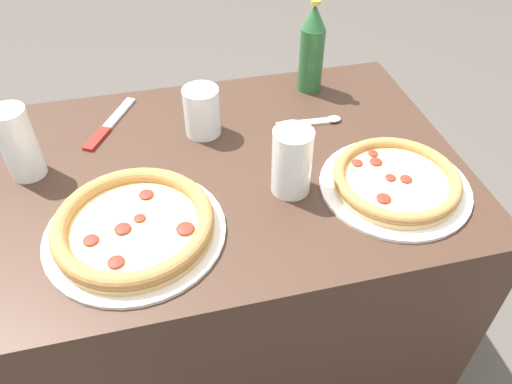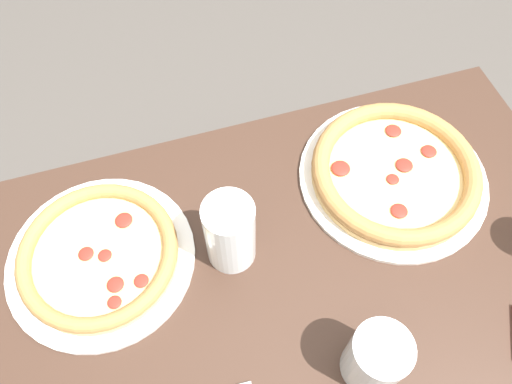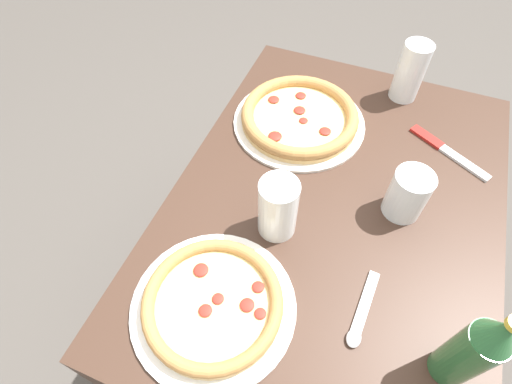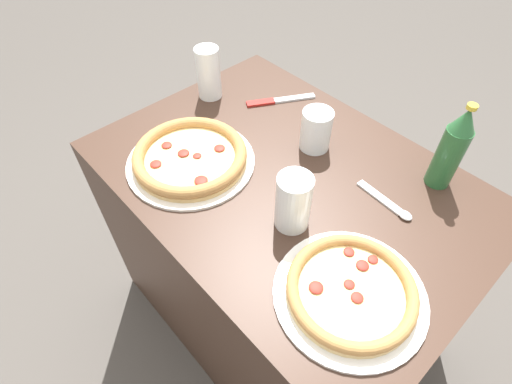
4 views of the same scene
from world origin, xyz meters
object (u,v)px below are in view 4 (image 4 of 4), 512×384
glass_orange_juice (316,132)px  spoon (390,205)px  pizza_salami (351,291)px  glass_red_wine (209,76)px  pizza_margherita (190,157)px  beer_bottle (452,149)px  knife (278,101)px  glass_mango_juice (293,203)px

glass_orange_juice → spoon: (0.27, -0.03, -0.05)m
pizza_salami → glass_red_wine: glass_red_wine is taller
pizza_salami → pizza_margherita: bearing=-179.5°
glass_orange_juice → beer_bottle: (0.30, 0.13, 0.06)m
pizza_salami → knife: pizza_salami is taller
knife → glass_mango_juice: bearing=-40.8°
glass_orange_juice → spoon: size_ratio=0.72×
pizza_margherita → glass_orange_juice: size_ratio=2.97×
glass_red_wine → spoon: size_ratio=1.00×
pizza_margherita → glass_orange_juice: bearing=58.9°
glass_mango_juice → pizza_salami: bearing=-13.1°
glass_orange_juice → knife: (-0.22, 0.07, -0.05)m
glass_red_wine → spoon: 0.66m
beer_bottle → spoon: bearing=-101.9°
beer_bottle → spoon: beer_bottle is taller
spoon → glass_red_wine: bearing=-177.1°
pizza_margherita → pizza_salami: 0.53m
pizza_salami → knife: size_ratio=1.53×
glass_red_wine → knife: (0.17, 0.13, -0.07)m
glass_mango_juice → spoon: 0.25m
pizza_salami → beer_bottle: (-0.05, 0.41, 0.09)m
glass_orange_juice → glass_mango_juice: bearing=-59.1°
glass_mango_juice → spoon: bearing=59.0°
pizza_margherita → spoon: size_ratio=2.13×
pizza_salami → glass_orange_juice: bearing=140.9°
glass_orange_juice → glass_mango_juice: (0.14, -0.24, 0.02)m
beer_bottle → spoon: 0.19m
beer_bottle → knife: beer_bottle is taller
pizza_margherita → pizza_salami: (0.53, 0.00, -0.00)m
knife → beer_bottle: bearing=6.1°
pizza_margherita → beer_bottle: 0.64m
pizza_salami → glass_red_wine: 0.77m
pizza_margherita → spoon: (0.44, 0.26, -0.02)m
glass_red_wine → spoon: (0.65, 0.03, -0.07)m
glass_mango_juice → knife: (-0.36, 0.31, -0.07)m
pizza_margherita → knife: size_ratio=1.68×
pizza_salami → spoon: bearing=107.8°
knife → glass_red_wine: bearing=-141.5°
knife → pizza_salami: bearing=-32.3°
glass_orange_juice → glass_red_wine: (-0.38, -0.06, 0.02)m
pizza_margherita → glass_red_wine: (-0.21, 0.23, 0.05)m
glass_mango_juice → spoon: (0.13, 0.21, -0.06)m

